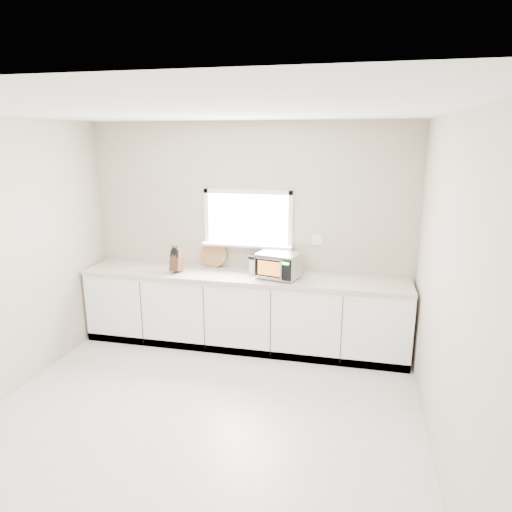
# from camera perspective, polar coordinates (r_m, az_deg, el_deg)

# --- Properties ---
(ground) EXTENTS (4.00, 4.00, 0.00)m
(ground) POSITION_cam_1_polar(r_m,az_deg,el_deg) (4.39, -7.44, -20.35)
(ground) COLOR beige
(ground) RESTS_ON ground
(back_wall) EXTENTS (4.00, 0.17, 2.70)m
(back_wall) POSITION_cam_1_polar(r_m,az_deg,el_deg) (5.63, -0.95, 2.87)
(back_wall) COLOR #C1B49A
(back_wall) RESTS_ON ground
(cabinets) EXTENTS (3.92, 0.60, 0.88)m
(cabinets) POSITION_cam_1_polar(r_m,az_deg,el_deg) (5.62, -1.64, -6.99)
(cabinets) COLOR white
(cabinets) RESTS_ON ground
(countertop) EXTENTS (3.92, 0.64, 0.04)m
(countertop) POSITION_cam_1_polar(r_m,az_deg,el_deg) (5.46, -1.70, -2.53)
(countertop) COLOR beige
(countertop) RESTS_ON cabinets
(microwave) EXTENTS (0.53, 0.46, 0.30)m
(microwave) POSITION_cam_1_polar(r_m,az_deg,el_deg) (5.30, 2.87, -1.10)
(microwave) COLOR black
(microwave) RESTS_ON countertop
(knife_block) EXTENTS (0.12, 0.24, 0.34)m
(knife_block) POSITION_cam_1_polar(r_m,az_deg,el_deg) (5.59, -9.89, -0.56)
(knife_block) COLOR #492A1A
(knife_block) RESTS_ON countertop
(cutting_board) EXTENTS (0.33, 0.08, 0.33)m
(cutting_board) POSITION_cam_1_polar(r_m,az_deg,el_deg) (5.76, -5.29, 0.22)
(cutting_board) COLOR olive
(cutting_board) RESTS_ON countertop
(coffee_grinder) EXTENTS (0.15, 0.15, 0.23)m
(coffee_grinder) POSITION_cam_1_polar(r_m,az_deg,el_deg) (5.46, -0.31, -1.06)
(coffee_grinder) COLOR #B4B7BC
(coffee_grinder) RESTS_ON countertop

